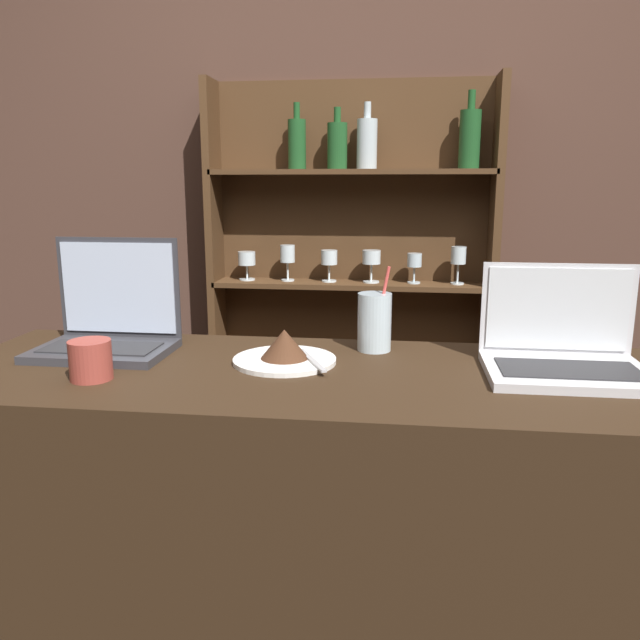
% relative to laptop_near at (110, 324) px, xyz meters
% --- Properties ---
extents(bar_counter, '(1.66, 0.54, 0.99)m').
position_rel_laptop_near_xyz_m(bar_counter, '(0.54, -0.10, -0.55)').
color(bar_counter, black).
rests_on(bar_counter, ground_plane).
extents(back_wall, '(7.00, 0.06, 2.70)m').
position_rel_laptop_near_xyz_m(back_wall, '(0.54, 1.28, 0.30)').
color(back_wall, '#4C3328').
rests_on(back_wall, ground_plane).
extents(back_shelf, '(1.13, 0.18, 1.76)m').
position_rel_laptop_near_xyz_m(back_shelf, '(0.46, 1.20, -0.11)').
color(back_shelf, '#472D19').
rests_on(back_shelf, ground_plane).
extents(laptop_near, '(0.29, 0.20, 0.25)m').
position_rel_laptop_near_xyz_m(laptop_near, '(0.00, 0.00, 0.00)').
color(laptop_near, '#333338').
rests_on(laptop_near, bar_counter).
extents(laptop_far, '(0.31, 0.24, 0.21)m').
position_rel_laptop_near_xyz_m(laptop_far, '(0.98, -0.04, -0.02)').
color(laptop_far, silver).
rests_on(laptop_far, bar_counter).
extents(cake_plate, '(0.22, 0.22, 0.07)m').
position_rel_laptop_near_xyz_m(cake_plate, '(0.41, -0.05, -0.03)').
color(cake_plate, white).
rests_on(cake_plate, bar_counter).
extents(water_glass, '(0.08, 0.08, 0.19)m').
position_rel_laptop_near_xyz_m(water_glass, '(0.60, 0.08, 0.01)').
color(water_glass, silver).
rests_on(water_glass, bar_counter).
extents(coffee_cup, '(0.08, 0.08, 0.08)m').
position_rel_laptop_near_xyz_m(coffee_cup, '(0.06, -0.21, -0.02)').
color(coffee_cup, '#993D33').
rests_on(coffee_cup, bar_counter).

